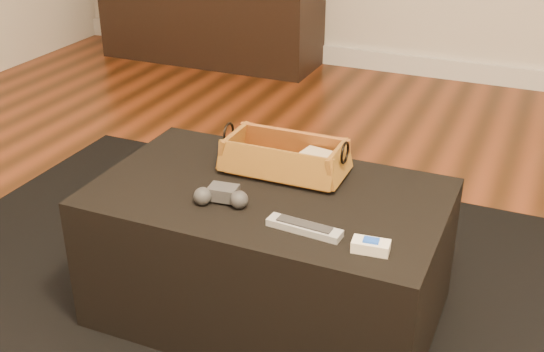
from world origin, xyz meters
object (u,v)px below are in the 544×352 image
at_px(ottoman, 269,253).
at_px(silver_remote, 304,228).
at_px(tv_remote, 277,166).
at_px(cream_gadget, 371,246).
at_px(wicker_basket, 285,159).
at_px(game_controller, 222,196).
at_px(media_cabinet, 210,18).

bearing_deg(ottoman, silver_remote, -43.83).
distance_m(ottoman, tv_remote, 0.26).
relative_size(silver_remote, cream_gadget, 2.12).
xyz_separation_m(wicker_basket, game_controller, (-0.08, -0.25, -0.02)).
bearing_deg(tv_remote, game_controller, -111.34).
bearing_deg(wicker_basket, ottoman, -88.31).
distance_m(media_cabinet, cream_gadget, 3.09).
relative_size(ottoman, wicker_basket, 2.65).
height_order(wicker_basket, silver_remote, wicker_basket).
height_order(silver_remote, cream_gadget, cream_gadget).
distance_m(tv_remote, cream_gadget, 0.49).
bearing_deg(cream_gadget, media_cabinet, 125.45).
bearing_deg(media_cabinet, wicker_basket, -56.88).
bearing_deg(game_controller, tv_remote, 75.09).
distance_m(ottoman, game_controller, 0.28).
bearing_deg(wicker_basket, cream_gadget, -41.72).
xyz_separation_m(game_controller, cream_gadget, (0.44, -0.07, -0.01)).
bearing_deg(tv_remote, silver_remote, -61.65).
distance_m(tv_remote, silver_remote, 0.34).
relative_size(media_cabinet, silver_remote, 7.00).
xyz_separation_m(ottoman, game_controller, (-0.09, -0.12, 0.23)).
xyz_separation_m(media_cabinet, game_controller, (1.35, -2.45, 0.18)).
bearing_deg(cream_gadget, wicker_basket, 138.28).
bearing_deg(tv_remote, cream_gadget, -45.45).
height_order(tv_remote, game_controller, game_controller).
xyz_separation_m(media_cabinet, cream_gadget, (1.79, -2.51, 0.17)).
bearing_deg(game_controller, cream_gadget, -8.90).
relative_size(tv_remote, game_controller, 1.22).
relative_size(game_controller, cream_gadget, 1.67).
bearing_deg(silver_remote, tv_remote, 124.78).
height_order(media_cabinet, wicker_basket, wicker_basket).
bearing_deg(cream_gadget, ottoman, 151.80).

